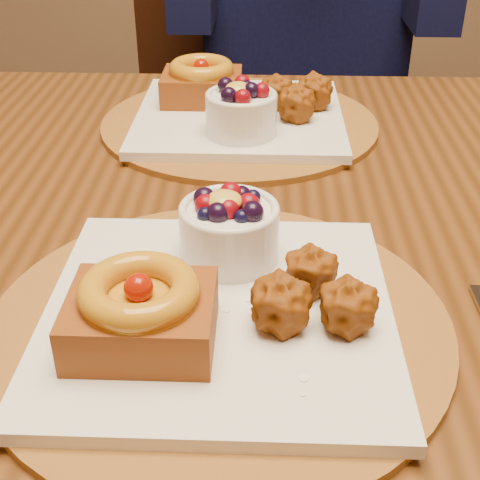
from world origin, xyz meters
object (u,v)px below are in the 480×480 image
dining_table (232,259)px  chair_far (227,124)px  place_setting_near (216,298)px  place_setting_far (237,110)px

dining_table → chair_far: size_ratio=1.90×
place_setting_near → dining_table: bearing=89.3°
dining_table → place_setting_far: place_setting_far is taller
place_setting_near → place_setting_far: bearing=90.0°
dining_table → place_setting_near: size_ratio=4.21×
place_setting_near → place_setting_far: 0.43m
chair_far → dining_table: bearing=-100.2°
dining_table → chair_far: (-0.06, 0.95, -0.21)m
place_setting_far → chair_far: size_ratio=0.45×
place_setting_near → chair_far: (-0.06, 1.17, -0.31)m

